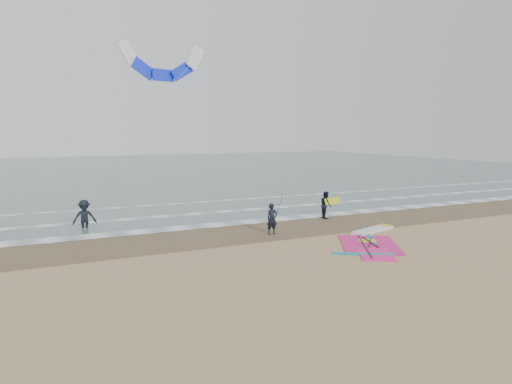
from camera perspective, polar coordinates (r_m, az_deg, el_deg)
name	(u,v)px	position (r m, az deg, el deg)	size (l,w,h in m)	color
ground	(330,258)	(19.31, 9.26, -8.09)	(120.00, 120.00, 0.00)	tan
sea_water	(128,170)	(64.37, -15.70, 2.66)	(120.00, 80.00, 0.02)	#47605E
wet_sand_band	(266,230)	(24.34, 1.22, -4.71)	(120.00, 5.00, 0.01)	brown
foam_waterline	(234,215)	(28.30, -2.79, -2.93)	(120.00, 9.15, 0.02)	white
windsurf_rig	(372,240)	(22.51, 14.24, -5.87)	(6.10, 5.77, 0.15)	white
person_standing	(272,219)	(23.10, 2.02, -3.39)	(0.58, 0.38, 1.58)	black
person_walking	(326,205)	(27.66, 8.73, -1.60)	(0.79, 0.62, 1.63)	black
person_wading	(84,211)	(26.07, -20.68, -2.25)	(1.23, 0.71, 1.91)	black
held_pole	(277,211)	(23.17, 2.69, -2.43)	(0.17, 0.86, 1.82)	black
carried_kiteboard	(332,201)	(27.77, 9.54, -1.12)	(1.30, 0.51, 0.39)	yellow
surf_kite	(163,66)	(30.35, -11.60, 15.21)	(8.17, 3.84, 9.47)	white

